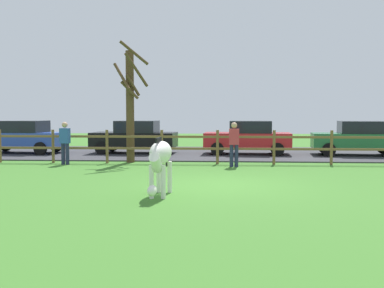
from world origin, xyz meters
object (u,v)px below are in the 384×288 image
object	(u,v)px
bare_tree	(130,102)
parked_car_blue	(23,137)
parked_car_black	(135,137)
parked_car_red	(248,137)
parked_car_green	(358,138)
zebra	(160,157)
visitor_right_of_tree	(234,142)
visitor_left_of_tree	(65,141)

from	to	relation	value
bare_tree	parked_car_blue	world-z (taller)	bare_tree
parked_car_black	parked_car_red	bearing A→B (deg)	-1.34
parked_car_green	parked_car_black	size ratio (longest dim) A/B	1.02
bare_tree	zebra	distance (m)	7.49
parked_car_red	parked_car_blue	bearing A→B (deg)	-179.30
visitor_right_of_tree	bare_tree	bearing A→B (deg)	163.38
parked_car_blue	visitor_left_of_tree	distance (m)	5.44
zebra	bare_tree	bearing A→B (deg)	106.91
zebra	visitor_right_of_tree	size ratio (longest dim) A/B	1.18
zebra	parked_car_green	world-z (taller)	parked_car_green
visitor_left_of_tree	visitor_right_of_tree	distance (m)	6.46
parked_car_green	visitor_left_of_tree	xyz separation A→B (m)	(-12.24, -3.99, 0.06)
parked_car_red	visitor_right_of_tree	size ratio (longest dim) A/B	2.50
zebra	parked_car_red	bearing A→B (deg)	75.15
zebra	parked_car_black	size ratio (longest dim) A/B	0.47
parked_car_green	parked_car_blue	size ratio (longest dim) A/B	1.01
parked_car_green	parked_car_blue	world-z (taller)	same
parked_car_green	parked_car_blue	bearing A→B (deg)	179.51
visitor_right_of_tree	parked_car_blue	bearing A→B (deg)	155.99
parked_car_green	visitor_right_of_tree	distance (m)	7.23
zebra	parked_car_blue	distance (m)	13.05
bare_tree	parked_car_black	distance (m)	3.86
zebra	parked_car_green	bearing A→B (deg)	52.61
bare_tree	zebra	xyz separation A→B (m)	(2.14, -7.02, -1.48)
parked_car_black	parked_car_green	bearing A→B (deg)	-2.16
parked_car_red	bare_tree	bearing A→B (deg)	-145.44
bare_tree	visitor_right_of_tree	distance (m)	4.52
visitor_right_of_tree	parked_car_green	bearing A→B (deg)	36.73
bare_tree	visitor_right_of_tree	size ratio (longest dim) A/B	2.89
zebra	parked_car_black	world-z (taller)	parked_car_black
bare_tree	visitor_right_of_tree	bearing A→B (deg)	-16.62
parked_car_black	visitor_left_of_tree	distance (m)	4.76
zebra	parked_car_red	xyz separation A→B (m)	(2.76, 10.39, -0.08)
bare_tree	visitor_right_of_tree	xyz separation A→B (m)	(4.08, -1.22, -1.50)
parked_car_black	visitor_right_of_tree	bearing A→B (deg)	-45.81
parked_car_red	visitor_right_of_tree	bearing A→B (deg)	-99.98
parked_car_black	visitor_right_of_tree	size ratio (longest dim) A/B	2.49
parked_car_red	parked_car_black	xyz separation A→B (m)	(-5.39, 0.13, 0.00)
zebra	visitor_left_of_tree	xyz separation A→B (m)	(-4.50, 6.14, -0.02)
zebra	parked_car_black	bearing A→B (deg)	104.06
parked_car_blue	visitor_right_of_tree	xyz separation A→B (m)	(10.00, -4.46, 0.06)
zebra	parked_car_red	size ratio (longest dim) A/B	0.47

